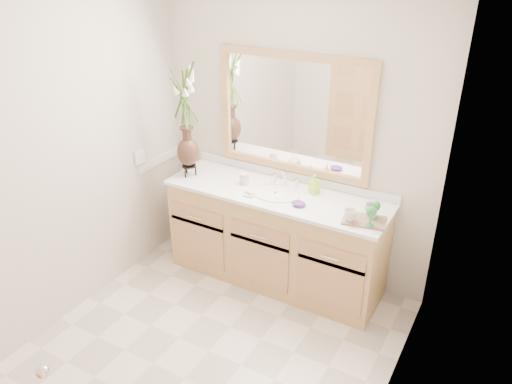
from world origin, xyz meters
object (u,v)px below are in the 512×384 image
Objects in this scene: flower_vase at (185,106)px; tumbler at (244,179)px; tray at (364,220)px; soap_bottle at (314,185)px.

flower_vase reaches higher than tumbler.
flower_vase is at bearing 168.45° from tray.
soap_bottle is at bearing 143.32° from tray.
tumbler is at bearing 163.67° from tray.
soap_bottle is at bearing 13.57° from tumbler.
tumbler is 0.32× the size of tray.
soap_bottle is 0.56m from tray.
flower_vase is at bearing -170.73° from tumbler.
tray is at bearing -0.88° from flower_vase.
soap_bottle reaches higher than tray.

